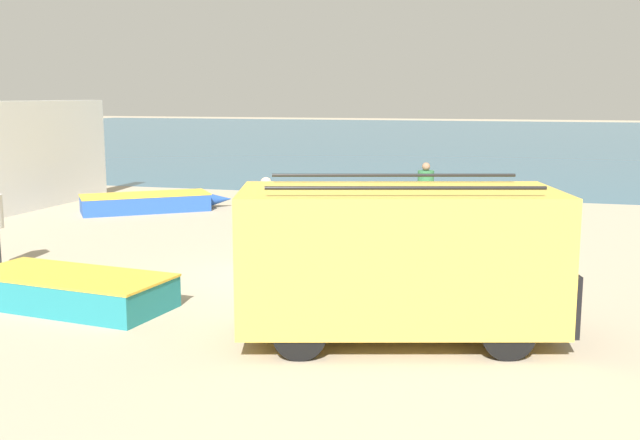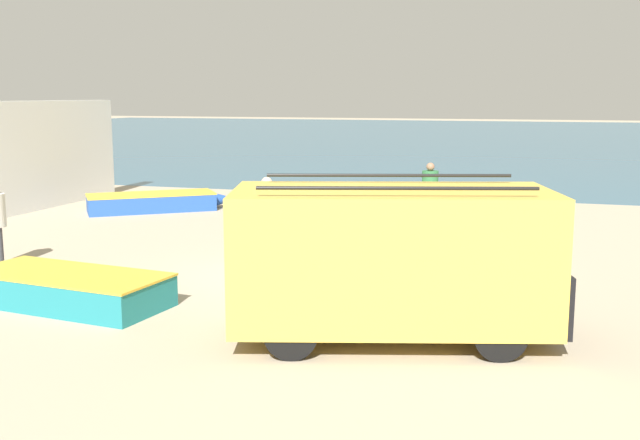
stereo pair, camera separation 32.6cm
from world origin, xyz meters
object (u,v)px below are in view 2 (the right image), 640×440
parked_van (393,257)px  fisherman_2 (322,221)px  fishing_rowboat_2 (342,227)px  fishing_rowboat_0 (63,288)px  fisherman_0 (267,211)px  fishing_rowboat_3 (156,202)px  fisherman_1 (430,187)px

parked_van → fisherman_2: 4.73m
parked_van → fisherman_2: bearing=103.6°
fishing_rowboat_2 → fishing_rowboat_0: bearing=68.2°
parked_van → fisherman_0: bearing=113.6°
fishing_rowboat_3 → fisherman_1: (8.59, 0.06, 0.76)m
parked_van → fisherman_1: size_ratio=2.94×
fisherman_1 → fishing_rowboat_0: bearing=-51.1°
fishing_rowboat_2 → fisherman_0: 3.08m
fishing_rowboat_3 → fisherman_2: bearing=-76.5°
fishing_rowboat_0 → fishing_rowboat_3: bearing=-62.5°
fishing_rowboat_2 → fishing_rowboat_3: fishing_rowboat_2 is taller
fishing_rowboat_2 → fisherman_1: 3.44m
parked_van → fisherman_0: size_ratio=2.77×
fishing_rowboat_0 → fishing_rowboat_2: size_ratio=1.12×
fishing_rowboat_0 → fishing_rowboat_3: size_ratio=1.00×
fishing_rowboat_2 → fishing_rowboat_3: size_ratio=0.89×
fishing_rowboat_2 → fishing_rowboat_3: 7.36m
fisherman_2 → fishing_rowboat_3: bearing=-161.1°
fisherman_0 → parked_van: bearing=-52.4°
parked_van → fishing_rowboat_0: parked_van is taller
fishing_rowboat_0 → fishing_rowboat_3: 10.67m
fishing_rowboat_0 → fisherman_0: bearing=-109.2°
fishing_rowboat_3 → fisherman_0: bearing=-80.6°
fishing_rowboat_0 → fisherman_2: 5.33m
fishing_rowboat_0 → fisherman_1: fisherman_1 is taller
parked_van → fisherman_0: parked_van is taller
fisherman_0 → fisherman_1: bearing=62.8°
fishing_rowboat_0 → fisherman_2: (3.50, 3.96, 0.71)m
fisherman_0 → fisherman_2: bearing=-17.8°
fisherman_0 → fisherman_2: 1.44m
fishing_rowboat_0 → fisherman_1: size_ratio=2.51×
fishing_rowboat_0 → fisherman_0: 4.91m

